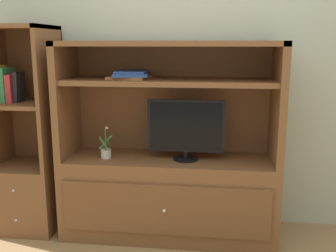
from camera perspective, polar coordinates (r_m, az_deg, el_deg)
name	(u,v)px	position (r m, az deg, el deg)	size (l,w,h in m)	color
painted_rear_wall	(174,46)	(3.08, 0.93, 11.63)	(6.00, 0.10, 2.80)	#ADB29E
media_console	(169,174)	(2.90, 0.14, -7.13)	(1.57, 0.52, 1.44)	brown
tv_monitor	(186,128)	(2.76, 2.63, -0.35)	(0.55, 0.18, 0.44)	black
potted_plant	(106,152)	(2.88, -9.09, -3.83)	(0.10, 0.13, 0.24)	beige
magazine_stack	(131,75)	(2.79, -5.47, 7.51)	(0.30, 0.31, 0.06)	#A56638
bookshelf_tall	(28,164)	(3.21, -19.87, -5.24)	(0.48, 0.48, 1.55)	brown
upright_book_row	(9,86)	(3.13, -22.34, 5.51)	(0.18, 0.18, 0.27)	gold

